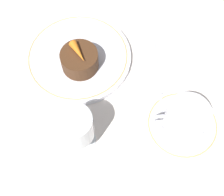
# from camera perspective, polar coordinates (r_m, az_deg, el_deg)

# --- Properties ---
(ground_plane) EXTENTS (3.00, 3.00, 0.00)m
(ground_plane) POSITION_cam_1_polar(r_m,az_deg,el_deg) (0.71, -4.27, 4.78)
(ground_plane) COLOR white
(dinner_plate) EXTENTS (0.24, 0.24, 0.01)m
(dinner_plate) POSITION_cam_1_polar(r_m,az_deg,el_deg) (0.72, -6.20, 7.51)
(dinner_plate) COLOR white
(dinner_plate) RESTS_ON ground_plane
(saucer) EXTENTS (0.15, 0.15, 0.01)m
(saucer) POSITION_cam_1_polar(r_m,az_deg,el_deg) (0.66, 12.68, -4.79)
(saucer) COLOR white
(saucer) RESTS_ON ground_plane
(coffee_cup) EXTENTS (0.11, 0.09, 0.06)m
(coffee_cup) POSITION_cam_1_polar(r_m,az_deg,el_deg) (0.63, 13.40, -3.60)
(coffee_cup) COLOR white
(coffee_cup) RESTS_ON saucer
(spoon) EXTENTS (0.02, 0.11, 0.00)m
(spoon) POSITION_cam_1_polar(r_m,az_deg,el_deg) (0.65, 8.97, -4.46)
(spoon) COLOR silver
(spoon) RESTS_ON saucer
(wine_glass) EXTENTS (0.07, 0.07, 0.11)m
(wine_glass) POSITION_cam_1_polar(r_m,az_deg,el_deg) (0.58, -6.70, -5.48)
(wine_glass) COLOR silver
(wine_glass) RESTS_ON ground_plane
(fork) EXTENTS (0.02, 0.19, 0.01)m
(fork) POSITION_cam_1_polar(r_m,az_deg,el_deg) (0.71, 8.39, 4.54)
(fork) COLOR silver
(fork) RESTS_ON ground_plane
(dessert_cake) EXTENTS (0.08, 0.08, 0.04)m
(dessert_cake) POSITION_cam_1_polar(r_m,az_deg,el_deg) (0.69, -5.94, 6.91)
(dessert_cake) COLOR #4C2D19
(dessert_cake) RESTS_ON dinner_plate
(carrot_garnish) EXTENTS (0.04, 0.06, 0.02)m
(carrot_garnish) POSITION_cam_1_polar(r_m,az_deg,el_deg) (0.66, -6.20, 8.37)
(carrot_garnish) COLOR orange
(carrot_garnish) RESTS_ON dessert_cake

